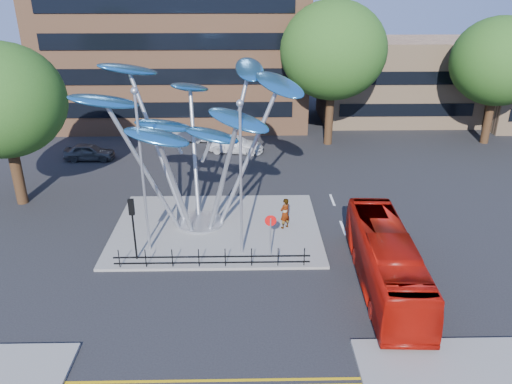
{
  "coord_description": "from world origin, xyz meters",
  "views": [
    {
      "loc": [
        0.81,
        -20.16,
        13.87
      ],
      "look_at": [
        1.28,
        4.0,
        3.26
      ],
      "focal_mm": 35.0,
      "sensor_mm": 36.0,
      "label": 1
    }
  ],
  "objects_px": {
    "parked_car_right": "(235,144)",
    "street_lamp_right": "(241,166)",
    "tree_right": "(333,51)",
    "red_bus": "(386,260)",
    "traffic_light_island": "(132,217)",
    "no_entry_sign_island": "(271,229)",
    "tree_left": "(2,101)",
    "leaf_sculpture": "(194,113)",
    "parked_car_left": "(89,152)",
    "parked_car_mid": "(185,134)",
    "street_lamp_left": "(141,159)",
    "pedestrian": "(285,213)",
    "tree_far": "(499,62)"
  },
  "relations": [
    {
      "from": "pedestrian",
      "to": "tree_far",
      "type": "bearing_deg",
      "value": -177.18
    },
    {
      "from": "tree_right",
      "to": "parked_car_left",
      "type": "height_order",
      "value": "tree_right"
    },
    {
      "from": "tree_right",
      "to": "tree_left",
      "type": "relative_size",
      "value": 1.17
    },
    {
      "from": "traffic_light_island",
      "to": "parked_car_right",
      "type": "xyz_separation_m",
      "value": [
        4.81,
        17.44,
        -1.92
      ]
    },
    {
      "from": "street_lamp_left",
      "to": "red_bus",
      "type": "xyz_separation_m",
      "value": [
        11.87,
        -3.42,
        -3.98
      ]
    },
    {
      "from": "tree_far",
      "to": "red_bus",
      "type": "xyz_separation_m",
      "value": [
        -14.63,
        -21.92,
        -5.73
      ]
    },
    {
      "from": "street_lamp_left",
      "to": "red_bus",
      "type": "distance_m",
      "value": 12.98
    },
    {
      "from": "parked_car_left",
      "to": "parked_car_right",
      "type": "height_order",
      "value": "parked_car_right"
    },
    {
      "from": "no_entry_sign_island",
      "to": "parked_car_left",
      "type": "distance_m",
      "value": 21.01
    },
    {
      "from": "leaf_sculpture",
      "to": "parked_car_mid",
      "type": "relative_size",
      "value": 3.15
    },
    {
      "from": "tree_right",
      "to": "no_entry_sign_island",
      "type": "relative_size",
      "value": 4.94
    },
    {
      "from": "tree_right",
      "to": "red_bus",
      "type": "height_order",
      "value": "tree_right"
    },
    {
      "from": "leaf_sculpture",
      "to": "traffic_light_island",
      "type": "bearing_deg",
      "value": -125.04
    },
    {
      "from": "red_bus",
      "to": "no_entry_sign_island",
      "type": "bearing_deg",
      "value": 157.92
    },
    {
      "from": "traffic_light_island",
      "to": "street_lamp_right",
      "type": "bearing_deg",
      "value": 5.19
    },
    {
      "from": "tree_far",
      "to": "parked_car_left",
      "type": "height_order",
      "value": "tree_far"
    },
    {
      "from": "parked_car_right",
      "to": "traffic_light_island",
      "type": "bearing_deg",
      "value": 173.99
    },
    {
      "from": "parked_car_left",
      "to": "street_lamp_left",
      "type": "bearing_deg",
      "value": -152.42
    },
    {
      "from": "traffic_light_island",
      "to": "no_entry_sign_island",
      "type": "relative_size",
      "value": 1.4
    },
    {
      "from": "tree_right",
      "to": "traffic_light_island",
      "type": "xyz_separation_m",
      "value": [
        -13.0,
        -19.5,
        -5.42
      ]
    },
    {
      "from": "street_lamp_right",
      "to": "pedestrian",
      "type": "xyz_separation_m",
      "value": [
        2.5,
        2.83,
        -4.01
      ]
    },
    {
      "from": "tree_right",
      "to": "street_lamp_right",
      "type": "height_order",
      "value": "tree_right"
    },
    {
      "from": "no_entry_sign_island",
      "to": "red_bus",
      "type": "height_order",
      "value": "red_bus"
    },
    {
      "from": "tree_far",
      "to": "parked_car_mid",
      "type": "height_order",
      "value": "tree_far"
    },
    {
      "from": "tree_left",
      "to": "no_entry_sign_island",
      "type": "bearing_deg",
      "value": -25.07
    },
    {
      "from": "street_lamp_right",
      "to": "parked_car_right",
      "type": "bearing_deg",
      "value": 92.32
    },
    {
      "from": "leaf_sculpture",
      "to": "pedestrian",
      "type": "distance_m",
      "value": 7.74
    },
    {
      "from": "pedestrian",
      "to": "parked_car_right",
      "type": "xyz_separation_m",
      "value": [
        -3.19,
        14.11,
        -0.39
      ]
    },
    {
      "from": "no_entry_sign_island",
      "to": "pedestrian",
      "type": "relative_size",
      "value": 1.31
    },
    {
      "from": "leaf_sculpture",
      "to": "tree_left",
      "type": "bearing_deg",
      "value": 164.45
    },
    {
      "from": "pedestrian",
      "to": "tree_right",
      "type": "bearing_deg",
      "value": -144.76
    },
    {
      "from": "leaf_sculpture",
      "to": "pedestrian",
      "type": "relative_size",
      "value": 6.79
    },
    {
      "from": "street_lamp_left",
      "to": "pedestrian",
      "type": "xyz_separation_m",
      "value": [
        7.5,
        2.33,
        -4.27
      ]
    },
    {
      "from": "street_lamp_left",
      "to": "tree_left",
      "type": "bearing_deg",
      "value": 145.62
    },
    {
      "from": "red_bus",
      "to": "parked_car_left",
      "type": "xyz_separation_m",
      "value": [
        -19.28,
        18.14,
        -0.7
      ]
    },
    {
      "from": "red_bus",
      "to": "pedestrian",
      "type": "distance_m",
      "value": 7.23
    },
    {
      "from": "tree_left",
      "to": "no_entry_sign_island",
      "type": "xyz_separation_m",
      "value": [
        16.0,
        -7.48,
        -4.98
      ]
    },
    {
      "from": "parked_car_right",
      "to": "street_lamp_right",
      "type": "bearing_deg",
      "value": -168.26
    },
    {
      "from": "parked_car_mid",
      "to": "leaf_sculpture",
      "type": "bearing_deg",
      "value": -166.72
    },
    {
      "from": "leaf_sculpture",
      "to": "parked_car_mid",
      "type": "xyz_separation_m",
      "value": [
        -2.62,
        16.32,
        -6.21
      ]
    },
    {
      "from": "tree_left",
      "to": "parked_car_left",
      "type": "height_order",
      "value": "tree_left"
    },
    {
      "from": "tree_left",
      "to": "street_lamp_right",
      "type": "distance_m",
      "value": 16.19
    },
    {
      "from": "no_entry_sign_island",
      "to": "parked_car_mid",
      "type": "height_order",
      "value": "no_entry_sign_island"
    },
    {
      "from": "leaf_sculpture",
      "to": "parked_car_left",
      "type": "distance_m",
      "value": 16.38
    },
    {
      "from": "tree_left",
      "to": "leaf_sculpture",
      "type": "height_order",
      "value": "tree_left"
    },
    {
      "from": "street_lamp_right",
      "to": "traffic_light_island",
      "type": "xyz_separation_m",
      "value": [
        -5.5,
        -0.5,
        -2.48
      ]
    },
    {
      "from": "traffic_light_island",
      "to": "no_entry_sign_island",
      "type": "bearing_deg",
      "value": 0.13
    },
    {
      "from": "leaf_sculpture",
      "to": "street_lamp_left",
      "type": "distance_m",
      "value": 4.28
    },
    {
      "from": "no_entry_sign_island",
      "to": "red_bus",
      "type": "distance_m",
      "value": 5.92
    },
    {
      "from": "tree_left",
      "to": "traffic_light_island",
      "type": "distance_m",
      "value": 12.44
    }
  ]
}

